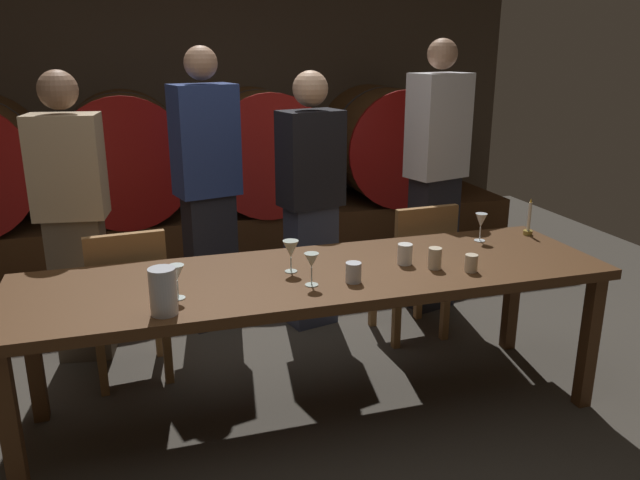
{
  "coord_description": "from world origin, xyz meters",
  "views": [
    {
      "loc": [
        -0.53,
        -2.62,
        1.79
      ],
      "look_at": [
        0.32,
        0.15,
        0.88
      ],
      "focal_mm": 35.25,
      "sensor_mm": 36.0,
      "label": 1
    }
  ],
  "objects": [
    {
      "name": "ground_plane",
      "position": [
        0.0,
        0.0,
        0.0
      ],
      "size": [
        7.89,
        7.89,
        0.0
      ],
      "primitive_type": "plane",
      "color": "#3F3A33"
    },
    {
      "name": "wine_glass_center_right",
      "position": [
        0.2,
        -0.1,
        0.87
      ],
      "size": [
        0.07,
        0.07,
        0.15
      ],
      "color": "silver",
      "rests_on": "dining_table"
    },
    {
      "name": "barrel_shelf",
      "position": [
        0.0,
        2.6,
        0.23
      ],
      "size": [
        5.46,
        0.9,
        0.45
      ],
      "primitive_type": "cube",
      "color": "#4C2D16",
      "rests_on": "ground"
    },
    {
      "name": "wine_glass_far_left",
      "position": [
        -0.38,
        -0.08,
        0.87
      ],
      "size": [
        0.07,
        0.07,
        0.15
      ],
      "color": "silver",
      "rests_on": "dining_table"
    },
    {
      "name": "cup_center_left",
      "position": [
        0.72,
        0.04,
        0.81
      ],
      "size": [
        0.07,
        0.07,
        0.1
      ],
      "primitive_type": "cylinder",
      "color": "white",
      "rests_on": "dining_table"
    },
    {
      "name": "pitcher",
      "position": [
        -0.45,
        -0.22,
        0.85
      ],
      "size": [
        0.11,
        0.11,
        0.19
      ],
      "color": "silver",
      "rests_on": "dining_table"
    },
    {
      "name": "guest_far_right",
      "position": [
        1.44,
        1.13,
        0.94
      ],
      "size": [
        0.43,
        0.33,
        1.83
      ],
      "rotation": [
        0.0,
        0.0,
        3.41
      ],
      "color": "black",
      "rests_on": "ground"
    },
    {
      "name": "chair_left",
      "position": [
        -0.6,
        0.66,
        0.49
      ],
      "size": [
        0.43,
        0.43,
        0.88
      ],
      "rotation": [
        0.0,
        0.0,
        3.23
      ],
      "color": "olive",
      "rests_on": "ground"
    },
    {
      "name": "candle_center",
      "position": [
        1.6,
        0.3,
        0.81
      ],
      "size": [
        0.05,
        0.05,
        0.21
      ],
      "color": "olive",
      "rests_on": "dining_table"
    },
    {
      "name": "back_wall",
      "position": [
        0.0,
        3.15,
        1.33
      ],
      "size": [
        6.07,
        0.24,
        2.66
      ],
      "primitive_type": "cube",
      "color": "#473A2D",
      "rests_on": "ground"
    },
    {
      "name": "chair_right",
      "position": [
        1.11,
        0.7,
        0.49
      ],
      "size": [
        0.42,
        0.42,
        0.88
      ],
      "rotation": [
        0.0,
        0.0,
        3.2
      ],
      "color": "olive",
      "rests_on": "ground"
    },
    {
      "name": "guest_center_right",
      "position": [
        0.55,
        1.11,
        0.84
      ],
      "size": [
        0.43,
        0.32,
        1.64
      ],
      "rotation": [
        0.0,
        0.0,
        3.39
      ],
      "color": "#33384C",
      "rests_on": "ground"
    },
    {
      "name": "cup_far_right",
      "position": [
        0.98,
        -0.15,
        0.8
      ],
      "size": [
        0.06,
        0.06,
        0.08
      ],
      "primitive_type": "cylinder",
      "color": "beige",
      "rests_on": "dining_table"
    },
    {
      "name": "wine_glass_center_left",
      "position": [
        0.16,
        0.1,
        0.87
      ],
      "size": [
        0.08,
        0.08,
        0.15
      ],
      "color": "silver",
      "rests_on": "dining_table"
    },
    {
      "name": "wine_glass_far_right",
      "position": [
        1.27,
        0.27,
        0.87
      ],
      "size": [
        0.06,
        0.06,
        0.16
      ],
      "color": "white",
      "rests_on": "dining_table"
    },
    {
      "name": "guest_center_left",
      "position": [
        -0.08,
        1.27,
        0.92
      ],
      "size": [
        0.43,
        0.33,
        1.79
      ],
      "rotation": [
        0.0,
        0.0,
        3.39
      ],
      "color": "black",
      "rests_on": "ground"
    },
    {
      "name": "wine_barrel_far_right",
      "position": [
        1.67,
        2.6,
        0.94
      ],
      "size": [
        1.0,
        0.95,
        1.0
      ],
      "color": "#513319",
      "rests_on": "barrel_shelf"
    },
    {
      "name": "guest_far_left",
      "position": [
        -0.86,
        1.05,
        0.85
      ],
      "size": [
        0.41,
        0.29,
        1.66
      ],
      "rotation": [
        0.0,
        0.0,
        2.99
      ],
      "color": "brown",
      "rests_on": "ground"
    },
    {
      "name": "wine_barrel_center_right",
      "position": [
        0.53,
        2.6,
        0.94
      ],
      "size": [
        1.0,
        0.95,
        1.0
      ],
      "color": "brown",
      "rests_on": "barrel_shelf"
    },
    {
      "name": "wine_barrel_center_left",
      "position": [
        -0.56,
        2.6,
        0.94
      ],
      "size": [
        1.0,
        0.95,
        1.0
      ],
      "color": "#513319",
      "rests_on": "barrel_shelf"
    },
    {
      "name": "dining_table",
      "position": [
        0.27,
        0.06,
        0.69
      ],
      "size": [
        2.82,
        0.8,
        0.76
      ],
      "color": "#4C2D16",
      "rests_on": "ground"
    },
    {
      "name": "cup_far_left",
      "position": [
        0.4,
        -0.11,
        0.8
      ],
      "size": [
        0.07,
        0.07,
        0.09
      ],
      "primitive_type": "cylinder",
      "color": "silver",
      "rests_on": "dining_table"
    },
    {
      "name": "cup_center_right",
      "position": [
        0.83,
        -0.06,
        0.81
      ],
      "size": [
        0.06,
        0.06,
        0.1
      ],
      "primitive_type": "cylinder",
      "color": "beige",
      "rests_on": "dining_table"
    }
  ]
}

